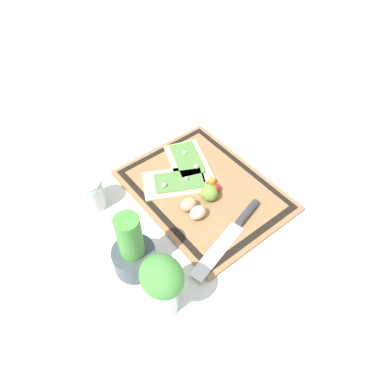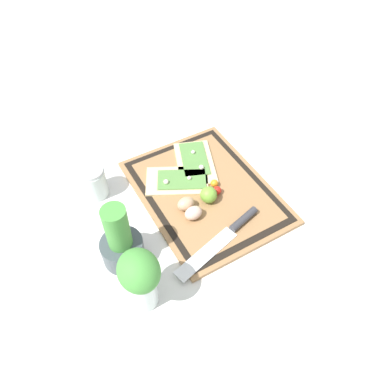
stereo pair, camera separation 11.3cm
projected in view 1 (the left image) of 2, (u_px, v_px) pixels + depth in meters
The scene contains 13 objects.
ground_plane at pixel (204, 192), 1.17m from camera, with size 6.00×6.00×0.00m, color silver.
cutting_board at pixel (204, 190), 1.16m from camera, with size 0.49×0.38×0.02m.
pizza_slice_near at pixel (188, 162), 1.23m from camera, with size 0.23×0.18×0.02m.
pizza_slice_far at pixel (175, 182), 1.17m from camera, with size 0.19×0.23×0.02m.
knife at pixel (238, 225), 1.06m from camera, with size 0.11×0.30×0.02m.
egg_brown at pixel (189, 204), 1.09m from camera, with size 0.04×0.05×0.04m, color tan.
egg_pink at pixel (198, 213), 1.07m from camera, with size 0.04×0.05×0.04m, color beige.
lime at pixel (209, 193), 1.11m from camera, with size 0.05×0.05×0.05m, color #70A838.
cherry_tomato_red at pixel (216, 188), 1.14m from camera, with size 0.03×0.03×0.03m, color red.
cherry_tomato_yellow at pixel (213, 182), 1.16m from camera, with size 0.02×0.02×0.02m, color orange.
herb_pot at pixel (133, 252), 0.95m from camera, with size 0.11×0.11×0.21m.
sauce_jar at pixel (91, 195), 1.10m from camera, with size 0.08×0.08×0.10m.
herb_glass at pixel (163, 283), 0.84m from camera, with size 0.11×0.10×0.19m.
Camera 1 is at (-0.57, 0.51, 0.89)m, focal length 35.00 mm.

